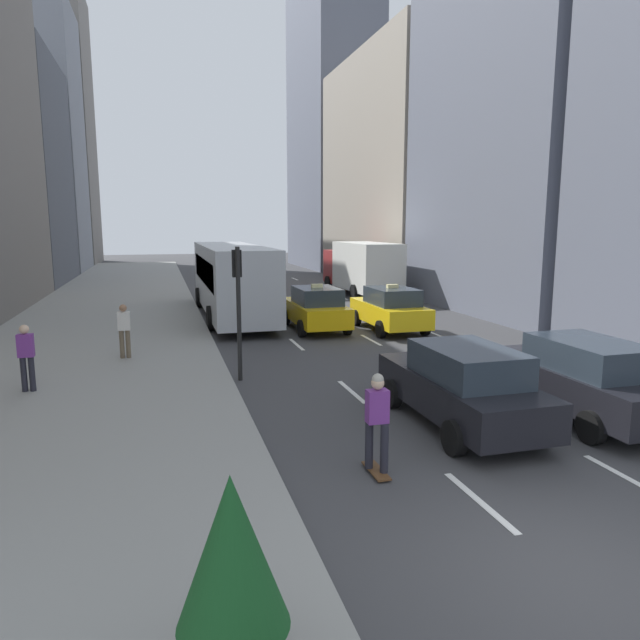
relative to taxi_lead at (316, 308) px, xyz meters
The scene contains 15 objects.
ground_plane 16.59m from the taxi_lead, 94.15° to the right, with size 160.00×160.00×0.00m, color #3D3D3F.
sidewalk_left 13.33m from the taxi_lead, 128.06° to the left, with size 8.00×66.00×0.15m, color gray.
lane_markings 6.68m from the taxi_lead, 77.80° to the left, with size 5.72×56.00×0.01m.
building_row_right 20.96m from the taxi_lead, 52.82° to the left, with size 6.00×57.42×29.93m.
taxi_lead is the anchor object (origin of this frame).
taxi_second 2.95m from the taxi_lead, 18.29° to the right, with size 2.02×4.40×1.87m.
sedan_black_near 11.98m from the taxi_lead, 76.48° to the right, with size 2.02×4.78×1.74m.
sedan_silver_behind 11.46m from the taxi_lead, 90.00° to the right, with size 2.02×4.63×1.72m.
city_bus 5.17m from the taxi_lead, 123.55° to the left, with size 2.80×11.61×3.25m.
box_truck 11.72m from the taxi_lead, 61.38° to the left, with size 2.58×8.40×3.15m.
skateboarder 13.42m from the taxi_lead, 100.96° to the right, with size 0.36×0.80×1.75m.
planter_with_shrub 17.99m from the taxi_lead, 107.63° to the right, with size 1.00×1.00×1.95m.
pedestrian_mid_block 11.39m from the taxi_lead, 143.29° to the right, with size 0.36×0.22×1.65m.
pedestrian_far_walking 7.96m from the taxi_lead, 152.23° to the right, with size 0.36×0.22×1.65m.
traffic_light_pole 7.82m from the taxi_lead, 121.02° to the right, with size 0.24×0.42×3.60m.
Camera 1 is at (-4.74, -5.14, 4.16)m, focal length 32.00 mm.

